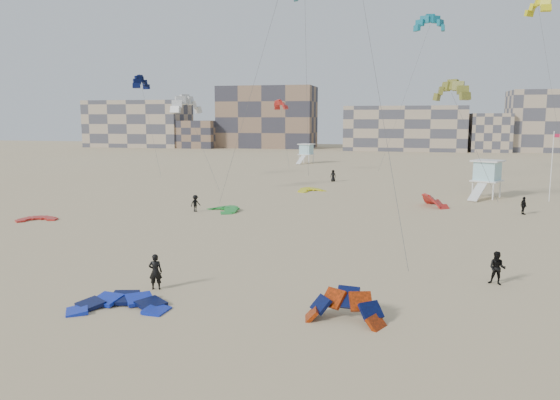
% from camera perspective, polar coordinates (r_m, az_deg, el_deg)
% --- Properties ---
extents(ground, '(320.00, 320.00, 0.00)m').
position_cam_1_polar(ground, '(28.98, -10.01, -9.56)').
color(ground, tan).
rests_on(ground, ground).
extents(kite_ground_blue, '(5.24, 5.40, 1.40)m').
position_cam_1_polar(kite_ground_blue, '(27.47, -16.41, -10.82)').
color(kite_ground_blue, '#0B20C7').
rests_on(kite_ground_blue, ground).
extents(kite_ground_orange, '(3.81, 3.84, 3.45)m').
position_cam_1_polar(kite_ground_orange, '(25.04, 6.76, -12.45)').
color(kite_ground_orange, red).
rests_on(kite_ground_orange, ground).
extents(kite_ground_red, '(4.21, 4.28, 0.58)m').
position_cam_1_polar(kite_ground_red, '(52.65, -24.06, -1.95)').
color(kite_ground_red, '#BA3313').
rests_on(kite_ground_red, ground).
extents(kite_ground_green, '(5.33, 5.32, 1.35)m').
position_cam_1_polar(kite_ground_green, '(53.13, -5.92, -1.15)').
color(kite_ground_green, green).
rests_on(kite_ground_green, ground).
extents(kite_ground_red_far, '(4.84, 4.77, 3.72)m').
position_cam_1_polar(kite_ground_red_far, '(57.76, 15.88, -0.64)').
color(kite_ground_red_far, '#BA3313').
rests_on(kite_ground_red_far, ground).
extents(kite_ground_yellow, '(4.79, 4.81, 1.27)m').
position_cam_1_polar(kite_ground_yellow, '(67.03, 3.29, 0.92)').
color(kite_ground_yellow, yellow).
rests_on(kite_ground_yellow, ground).
extents(kitesurfer_main, '(0.79, 0.62, 1.91)m').
position_cam_1_polar(kitesurfer_main, '(29.62, -12.88, -7.31)').
color(kitesurfer_main, black).
rests_on(kitesurfer_main, ground).
extents(kitesurfer_b, '(1.07, 0.95, 1.83)m').
position_cam_1_polar(kitesurfer_b, '(31.93, 21.75, -6.63)').
color(kitesurfer_b, black).
rests_on(kitesurfer_b, ground).
extents(kitesurfer_c, '(1.10, 1.19, 1.61)m').
position_cam_1_polar(kitesurfer_c, '(52.98, -8.83, -0.35)').
color(kitesurfer_c, black).
rests_on(kitesurfer_c, ground).
extents(kitesurfer_d, '(0.66, 1.05, 1.67)m').
position_cam_1_polar(kitesurfer_d, '(55.66, 24.11, -0.54)').
color(kitesurfer_d, black).
rests_on(kitesurfer_d, ground).
extents(kitesurfer_e, '(0.85, 0.60, 1.66)m').
position_cam_1_polar(kitesurfer_e, '(77.32, 5.57, 2.54)').
color(kitesurfer_e, black).
rests_on(kitesurfer_e, ground).
extents(kite_fly_grey, '(7.74, 6.03, 10.74)m').
position_cam_1_polar(kite_fly_grey, '(64.92, -9.76, 9.65)').
color(kite_fly_grey, white).
rests_on(kite_fly_grey, ground).
extents(kite_fly_olive, '(7.16, 5.24, 11.71)m').
position_cam_1_polar(kite_fly_olive, '(57.11, 17.46, 10.66)').
color(kite_fly_olive, olive).
rests_on(kite_fly_olive, ground).
extents(kite_fly_yellow, '(6.80, 5.93, 23.68)m').
position_cam_1_polar(kite_fly_yellow, '(82.07, 25.39, 17.73)').
color(kite_fly_yellow, yellow).
rests_on(kite_fly_yellow, ground).
extents(kite_fly_navy, '(5.84, 5.12, 13.69)m').
position_cam_1_polar(kite_fly_navy, '(78.97, -14.31, 11.71)').
color(kite_fly_navy, '#051042').
rests_on(kite_fly_navy, ground).
extents(kite_fly_teal_b, '(9.18, 4.76, 22.40)m').
position_cam_1_polar(kite_fly_teal_b, '(84.84, 15.41, 17.25)').
color(kite_fly_teal_b, '#156E85').
rests_on(kite_fly_teal_b, ground).
extents(kite_fly_red, '(4.28, 4.54, 11.10)m').
position_cam_1_polar(kite_fly_red, '(87.22, 0.06, 9.84)').
color(kite_fly_red, '#BA3313').
rests_on(kite_fly_red, ground).
extents(lifeguard_tower_near, '(4.04, 6.37, 4.25)m').
position_cam_1_polar(lifeguard_tower_near, '(65.53, 20.81, 2.05)').
color(lifeguard_tower_near, white).
rests_on(lifeguard_tower_near, ground).
extents(lifeguard_tower_far, '(3.29, 5.56, 3.82)m').
position_cam_1_polar(lifeguard_tower_far, '(108.15, 2.77, 4.87)').
color(lifeguard_tower_far, white).
rests_on(lifeguard_tower_far, ground).
extents(flagpole, '(0.61, 0.09, 7.54)m').
position_cam_1_polar(flagpole, '(65.16, 26.53, 3.31)').
color(flagpole, white).
rests_on(flagpole, ground).
extents(condo_west_a, '(30.00, 15.00, 14.00)m').
position_cam_1_polar(condo_west_a, '(175.13, -14.55, 7.71)').
color(condo_west_a, tan).
rests_on(condo_west_a, ground).
extents(condo_west_b, '(28.00, 14.00, 18.00)m').
position_cam_1_polar(condo_west_b, '(164.45, -1.32, 8.64)').
color(condo_west_b, '#80644D').
rests_on(condo_west_b, ground).
extents(condo_mid, '(32.00, 16.00, 12.00)m').
position_cam_1_polar(condo_mid, '(155.29, 12.87, 7.32)').
color(condo_mid, tan).
rests_on(condo_mid, ground).
extents(condo_fill_left, '(12.00, 10.00, 8.00)m').
position_cam_1_polar(condo_fill_left, '(165.03, -8.63, 6.81)').
color(condo_fill_left, '#80644D').
rests_on(condo_fill_left, ground).
extents(condo_fill_right, '(10.00, 10.00, 10.00)m').
position_cam_1_polar(condo_fill_right, '(154.74, 21.07, 6.59)').
color(condo_fill_right, tan).
rests_on(condo_fill_right, ground).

